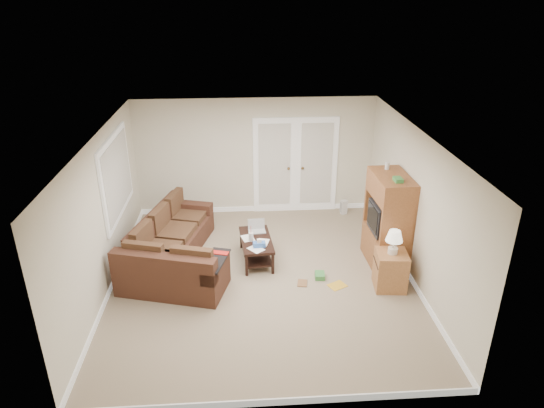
{
  "coord_description": "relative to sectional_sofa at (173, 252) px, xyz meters",
  "views": [
    {
      "loc": [
        -0.32,
        -6.99,
        4.54
      ],
      "look_at": [
        0.2,
        0.63,
        1.1
      ],
      "focal_mm": 32.0,
      "sensor_mm": 36.0,
      "label": 1
    }
  ],
  "objects": [
    {
      "name": "tv_armoire",
      "position": [
        3.74,
        -0.08,
        0.53
      ],
      "size": [
        0.6,
        1.06,
        1.79
      ],
      "rotation": [
        0.0,
        0.0,
        0.03
      ],
      "color": "brown",
      "rests_on": "floor"
    },
    {
      "name": "floor_greenbox",
      "position": [
        2.52,
        -0.5,
        -0.27
      ],
      "size": [
        0.18,
        0.23,
        0.09
      ],
      "primitive_type": "cube",
      "rotation": [
        0.0,
        0.0,
        -0.09
      ],
      "color": "#3A803A",
      "rests_on": "floor"
    },
    {
      "name": "sectional_sofa",
      "position": [
        0.0,
        0.0,
        0.0
      ],
      "size": [
        1.89,
        2.96,
        0.8
      ],
      "rotation": [
        0.0,
        0.0,
        -0.27
      ],
      "color": "#46271B",
      "rests_on": "floor"
    },
    {
      "name": "wall_back",
      "position": [
        1.55,
        2.29,
        0.94
      ],
      "size": [
        5.0,
        0.02,
        2.5
      ],
      "primitive_type": "cube",
      "color": "beige",
      "rests_on": "floor"
    },
    {
      "name": "baseboards",
      "position": [
        1.55,
        -0.46,
        -0.26
      ],
      "size": [
        5.0,
        5.5,
        0.1
      ],
      "primitive_type": null,
      "color": "white",
      "rests_on": "floor"
    },
    {
      "name": "side_cabinet",
      "position": [
        3.62,
        -0.85,
        0.06
      ],
      "size": [
        0.54,
        0.54,
        1.04
      ],
      "rotation": [
        0.0,
        0.0,
        -0.1
      ],
      "color": "#A86D3D",
      "rests_on": "floor"
    },
    {
      "name": "wall_right",
      "position": [
        4.05,
        -0.46,
        0.94
      ],
      "size": [
        0.02,
        5.5,
        2.5
      ],
      "primitive_type": "cube",
      "color": "beige",
      "rests_on": "floor"
    },
    {
      "name": "floor",
      "position": [
        1.55,
        -0.46,
        -0.31
      ],
      "size": [
        5.5,
        5.5,
        0.0
      ],
      "primitive_type": "plane",
      "color": "gray",
      "rests_on": "ground"
    },
    {
      "name": "ceiling",
      "position": [
        1.55,
        -0.46,
        2.19
      ],
      "size": [
        5.0,
        5.5,
        0.02
      ],
      "primitive_type": "cube",
      "color": "white",
      "rests_on": "wall_back"
    },
    {
      "name": "french_doors",
      "position": [
        2.4,
        2.26,
        0.72
      ],
      "size": [
        1.8,
        0.05,
        2.13
      ],
      "color": "white",
      "rests_on": "floor"
    },
    {
      "name": "window_left",
      "position": [
        -0.92,
        0.54,
        1.24
      ],
      "size": [
        0.05,
        1.92,
        1.42
      ],
      "color": "white",
      "rests_on": "wall_left"
    },
    {
      "name": "space_heater",
      "position": [
        3.45,
        1.99,
        -0.16
      ],
      "size": [
        0.15,
        0.14,
        0.31
      ],
      "primitive_type": "cube",
      "rotation": [
        0.0,
        0.0,
        0.3
      ],
      "color": "silver",
      "rests_on": "floor"
    },
    {
      "name": "wall_front",
      "position": [
        1.55,
        -3.21,
        0.94
      ],
      "size": [
        5.0,
        0.02,
        2.5
      ],
      "primitive_type": "cube",
      "color": "beige",
      "rests_on": "floor"
    },
    {
      "name": "coffee_table",
      "position": [
        1.47,
        0.18,
        -0.08
      ],
      "size": [
        0.61,
        1.1,
        0.72
      ],
      "rotation": [
        0.0,
        0.0,
        0.08
      ],
      "color": "black",
      "rests_on": "floor"
    },
    {
      "name": "floor_magazine",
      "position": [
        2.77,
        -0.76,
        -0.31
      ],
      "size": [
        0.36,
        0.33,
        0.01
      ],
      "primitive_type": "cube",
      "rotation": [
        0.0,
        0.0,
        0.49
      ],
      "color": "gold",
      "rests_on": "floor"
    },
    {
      "name": "floor_book",
      "position": [
        2.13,
        -0.64,
        -0.31
      ],
      "size": [
        0.2,
        0.24,
        0.02
      ],
      "primitive_type": "imported",
      "rotation": [
        0.0,
        0.0,
        -0.2
      ],
      "color": "brown",
      "rests_on": "floor"
    },
    {
      "name": "wall_left",
      "position": [
        -0.95,
        -0.46,
        0.94
      ],
      "size": [
        0.02,
        5.5,
        2.5
      ],
      "primitive_type": "cube",
      "color": "beige",
      "rests_on": "floor"
    }
  ]
}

